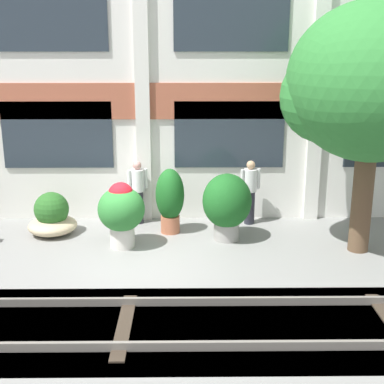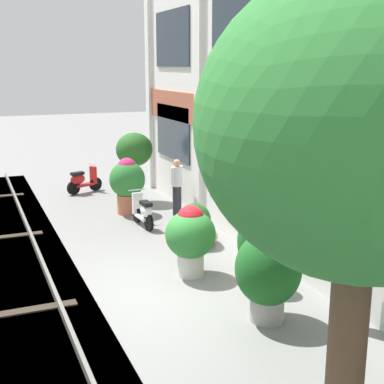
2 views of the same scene
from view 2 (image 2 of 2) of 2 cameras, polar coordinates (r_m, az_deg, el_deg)
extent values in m
plane|color=gray|center=(10.95, -2.63, -10.04)|extent=(80.00, 80.00, 0.00)
cube|color=silver|center=(11.40, 11.19, 9.12)|extent=(17.47, 0.50, 7.10)
cube|color=#AD5B42|center=(11.30, 9.94, 6.84)|extent=(17.47, 0.06, 0.90)
cube|color=silver|center=(19.17, -4.58, 10.96)|extent=(0.36, 0.16, 7.10)
cube|color=silver|center=(15.09, 0.77, 10.35)|extent=(0.36, 0.16, 7.10)
cube|color=silver|center=(11.23, 9.86, 9.11)|extent=(0.36, 0.16, 7.10)
cube|color=#28333D|center=(17.23, -2.09, 6.38)|extent=(2.80, 0.04, 1.70)
cube|color=#28333D|center=(13.28, 4.66, 4.25)|extent=(2.80, 0.04, 1.70)
cube|color=#28333D|center=(9.69, 16.65, 0.31)|extent=(2.80, 0.04, 1.70)
cube|color=#28333D|center=(17.12, -2.17, 16.06)|extent=(2.80, 0.04, 1.70)
cube|color=#28333D|center=(13.14, 4.91, 16.84)|extent=(2.80, 0.04, 1.70)
cube|color=#28333D|center=(9.49, 17.87, 17.62)|extent=(2.80, 0.04, 1.70)
cube|color=#423F3A|center=(10.46, -18.01, -12.72)|extent=(25.47, 2.80, 0.28)
cube|color=slate|center=(10.44, -14.09, -11.22)|extent=(25.47, 0.07, 0.15)
cube|color=#382D23|center=(14.70, -19.73, -4.57)|extent=(0.24, 2.10, 0.03)
cube|color=#382D23|center=(10.35, -18.05, -12.06)|extent=(0.24, 2.10, 0.03)
cylinder|color=brown|center=(6.58, 16.34, -13.67)|extent=(0.45, 0.45, 2.83)
ellipsoid|color=#2D7A33|center=(5.92, 17.82, 6.91)|extent=(3.59, 3.59, 3.34)
sphere|color=#2D7A33|center=(6.78, 13.99, 5.06)|extent=(1.98, 1.98, 1.98)
ellipsoid|color=tan|center=(13.30, 0.24, -4.75)|extent=(1.19, 1.19, 0.42)
sphere|color=#286023|center=(13.17, 0.24, -3.00)|extent=(0.84, 0.84, 0.84)
cylinder|color=beige|center=(11.41, -0.16, -7.74)|extent=(0.56, 0.56, 0.47)
ellipsoid|color=#2D7A33|center=(11.19, -0.16, -4.55)|extent=(1.06, 1.06, 1.02)
sphere|color=red|center=(11.09, -0.16, -2.92)|extent=(0.59, 0.59, 0.59)
cylinder|color=#B76647|center=(10.91, 6.62, -8.99)|extent=(0.47, 0.47, 0.42)
ellipsoid|color=#19561E|center=(10.65, 6.73, -5.22)|extent=(0.70, 0.70, 1.28)
sphere|color=yellow|center=(10.52, 6.79, -3.06)|extent=(0.38, 0.38, 0.38)
cylinder|color=gray|center=(9.62, 7.99, -12.28)|extent=(0.59, 0.59, 0.41)
ellipsoid|color=#19561E|center=(9.32, 8.14, -8.09)|extent=(1.15, 1.15, 1.29)
cylinder|color=#B76647|center=(16.14, -6.85, -1.27)|extent=(0.64, 0.64, 0.58)
ellipsoid|color=#2D7A33|center=(15.97, -6.92, 1.35)|extent=(1.06, 1.06, 1.09)
sphere|color=#DB2866|center=(15.90, -6.96, 2.59)|extent=(0.58, 0.58, 0.58)
cylinder|color=#333333|center=(17.63, -6.05, -0.62)|extent=(0.35, 0.35, 0.21)
cylinder|color=#4C3826|center=(17.46, -6.11, 1.75)|extent=(0.07, 0.07, 1.28)
ellipsoid|color=#286023|center=(17.31, -6.18, 4.53)|extent=(1.18, 1.18, 1.08)
cylinder|color=black|center=(19.25, -10.25, 0.85)|extent=(0.26, 0.48, 0.48)
cylinder|color=black|center=(18.78, -12.52, 0.43)|extent=(0.26, 0.48, 0.48)
cube|color=red|center=(18.99, -11.40, 0.75)|extent=(0.47, 0.72, 0.08)
ellipsoid|color=red|center=(18.81, -12.10, 1.34)|extent=(0.44, 0.62, 0.36)
cube|color=black|center=(18.77, -12.13, 1.94)|extent=(0.36, 0.49, 0.10)
cube|color=red|center=(19.13, -10.49, 1.80)|extent=(0.30, 0.21, 0.60)
cylinder|color=#B7B7BF|center=(19.07, -10.49, 2.93)|extent=(0.48, 0.21, 0.03)
cylinder|color=black|center=(15.20, -5.92, -2.37)|extent=(0.49, 0.12, 0.48)
cylinder|color=black|center=(14.40, -4.63, -3.24)|extent=(0.49, 0.12, 0.48)
cube|color=silver|center=(14.78, -5.29, -2.65)|extent=(0.69, 0.29, 0.08)
ellipsoid|color=silver|center=(14.48, -4.93, -1.99)|extent=(0.58, 0.30, 0.36)
cube|color=black|center=(14.43, -4.94, -1.23)|extent=(0.45, 0.25, 0.10)
cube|color=silver|center=(15.04, -5.84, -1.19)|extent=(0.14, 0.29, 0.60)
cylinder|color=#B7B7BF|center=(14.97, -5.91, 0.23)|extent=(0.07, 0.50, 0.03)
cylinder|color=#282833|center=(11.84, 7.62, -6.07)|extent=(0.26, 0.26, 0.85)
cylinder|color=silver|center=(11.63, 7.72, -2.76)|extent=(0.34, 0.34, 0.57)
sphere|color=tan|center=(11.53, 7.79, -0.89)|extent=(0.22, 0.22, 0.22)
cylinder|color=silver|center=(11.75, 6.86, -2.43)|extent=(0.09, 0.09, 0.51)
cylinder|color=silver|center=(11.50, 8.62, -2.83)|extent=(0.09, 0.09, 0.51)
cylinder|color=#282833|center=(9.63, 16.05, -11.16)|extent=(0.26, 0.26, 0.87)
cylinder|color=silver|center=(9.36, 16.34, -7.13)|extent=(0.34, 0.34, 0.58)
sphere|color=tan|center=(9.23, 16.50, -4.82)|extent=(0.22, 0.22, 0.22)
cylinder|color=silver|center=(9.47, 15.27, -6.63)|extent=(0.09, 0.09, 0.52)
cylinder|color=silver|center=(9.24, 17.46, -7.31)|extent=(0.09, 0.09, 0.52)
cylinder|color=#282833|center=(15.81, -1.60, -0.91)|extent=(0.26, 0.26, 0.89)
cylinder|color=silver|center=(15.64, -1.62, 1.68)|extent=(0.34, 0.34, 0.57)
sphere|color=tan|center=(15.57, -1.63, 3.11)|extent=(0.22, 0.22, 0.22)
cylinder|color=silver|center=(15.81, -1.16, 1.92)|extent=(0.09, 0.09, 0.51)
cylinder|color=silver|center=(15.46, -2.10, 1.65)|extent=(0.09, 0.09, 0.51)
camera|label=1|loc=(11.14, -65.31, 7.16)|focal=50.00mm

